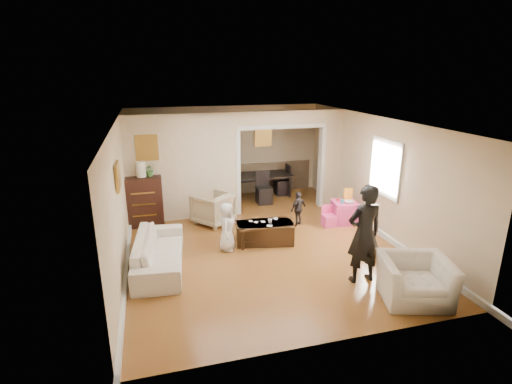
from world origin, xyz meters
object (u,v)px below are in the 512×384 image
object	(u,v)px
sofa	(159,252)
coffee_cup	(270,221)
coffee_table	(265,232)
dresser	(144,201)
adult_person	(364,234)
dining_table	(258,186)
child_kneel_b	(230,223)
child_toddler	(298,208)
armchair_front	(415,279)
armchair_back	(213,208)
play_table	(344,212)
cyan_cup	(342,201)
child_kneel_a	(227,227)
table_lamp	(141,169)

from	to	relation	value
sofa	coffee_cup	world-z (taller)	sofa
sofa	coffee_table	world-z (taller)	sofa
dresser	adult_person	world-z (taller)	adult_person
coffee_table	dining_table	distance (m)	3.23
child_kneel_b	child_toddler	bearing A→B (deg)	-83.62
child_kneel_b	child_toddler	size ratio (longest dim) A/B	0.98
sofa	coffee_cup	bearing A→B (deg)	-72.07
armchair_front	child_kneel_b	world-z (taller)	child_kneel_b
armchair_back	armchair_front	distance (m)	4.88
coffee_cup	play_table	xyz separation A→B (m)	(2.08, 0.63, -0.22)
armchair_back	cyan_cup	size ratio (longest dim) A/B	10.41
coffee_table	play_table	world-z (taller)	play_table
sofa	child_toddler	xyz separation A→B (m)	(3.27, 1.30, 0.11)
armchair_front	child_toddler	distance (m)	3.55
armchair_back	play_table	xyz separation A→B (m)	(3.07, -0.82, -0.11)
armchair_back	adult_person	size ratio (longest dim) A/B	0.47
sofa	child_toddler	bearing A→B (deg)	-62.56
coffee_table	child_toddler	size ratio (longest dim) A/B	1.43
coffee_cup	cyan_cup	world-z (taller)	cyan_cup
coffee_table	child_kneel_a	distance (m)	0.91
coffee_cup	sofa	bearing A→B (deg)	-167.85
coffee_table	child_kneel_a	xyz separation A→B (m)	(-0.85, -0.15, 0.28)
play_table	armchair_front	bearing A→B (deg)	-98.23
coffee_cup	child_kneel_b	world-z (taller)	child_kneel_b
dining_table	adult_person	xyz separation A→B (m)	(0.46, -5.14, 0.55)
armchair_back	child_kneel_a	xyz separation A→B (m)	(0.04, -1.55, 0.13)
armchair_front	cyan_cup	xyz separation A→B (m)	(0.38, 3.27, 0.23)
coffee_table	play_table	bearing A→B (deg)	14.87
coffee_cup	child_toddler	xyz separation A→B (m)	(0.95, 0.80, -0.08)
sofa	armchair_front	distance (m)	4.49
cyan_cup	child_kneel_b	world-z (taller)	child_kneel_b
sofa	play_table	xyz separation A→B (m)	(4.40, 1.13, -0.04)
armchair_front	adult_person	xyz separation A→B (m)	(-0.52, 0.75, 0.54)
coffee_cup	adult_person	bearing A→B (deg)	-60.96
child_kneel_a	child_kneel_b	distance (m)	0.48
play_table	cyan_cup	bearing A→B (deg)	-153.43
child_kneel_a	dining_table	bearing A→B (deg)	-3.45
armchair_back	cyan_cup	distance (m)	3.10
table_lamp	adult_person	xyz separation A→B (m)	(3.66, -3.72, -0.49)
coffee_cup	cyan_cup	xyz separation A→B (m)	(1.98, 0.58, 0.08)
dining_table	adult_person	distance (m)	5.19
table_lamp	coffee_table	bearing A→B (deg)	-34.85
armchair_front	child_kneel_b	size ratio (longest dim) A/B	1.31
sofa	play_table	distance (m)	4.55
armchair_front	child_kneel_a	xyz separation A→B (m)	(-2.55, 2.59, 0.16)
child_toddler	adult_person	bearing A→B (deg)	64.64
sofa	dresser	bearing A→B (deg)	12.15
armchair_front	table_lamp	distance (m)	6.20
cyan_cup	coffee_cup	bearing A→B (deg)	-163.70
coffee_cup	adult_person	world-z (taller)	adult_person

